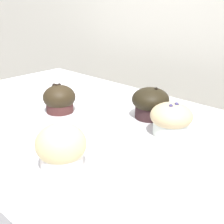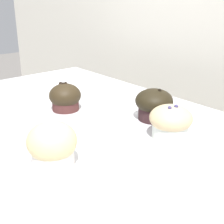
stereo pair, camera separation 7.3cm
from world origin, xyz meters
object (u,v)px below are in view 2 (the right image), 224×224
object	(u,v)px
muffin_back_right	(171,121)
serving_plate	(24,96)
muffin_front_center	(52,145)
muffin_back_left	(66,97)
muffin_front_left	(154,104)

from	to	relation	value
muffin_back_right	serving_plate	bearing A→B (deg)	-165.43
muffin_front_center	serving_plate	bearing A→B (deg)	161.59
muffin_back_left	muffin_front_left	size ratio (longest dim) A/B	0.91
muffin_front_left	serving_plate	xyz separation A→B (m)	(-0.38, -0.18, -0.04)
muffin_front_left	serving_plate	bearing A→B (deg)	-155.30
serving_plate	muffin_back_left	bearing A→B (deg)	13.86
muffin_front_center	muffin_back_right	size ratio (longest dim) A/B	0.98
muffin_front_left	muffin_back_left	bearing A→B (deg)	-147.21
muffin_back_left	muffin_back_right	xyz separation A→B (m)	(0.30, 0.08, 0.00)
muffin_back_right	serving_plate	world-z (taller)	muffin_back_right
muffin_front_center	muffin_front_left	bearing A→B (deg)	96.37
serving_plate	muffin_back_right	bearing A→B (deg)	14.57
muffin_back_left	muffin_front_left	distance (m)	0.24
muffin_back_left	muffin_back_right	bearing A→B (deg)	14.98
muffin_front_center	muffin_back_right	bearing A→B (deg)	76.67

